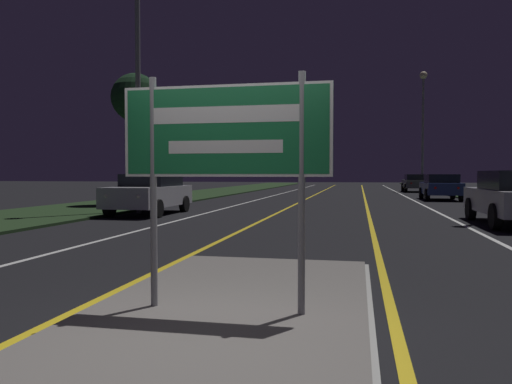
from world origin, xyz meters
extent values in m
plane|color=black|center=(0.00, 0.00, 0.00)|extent=(160.00, 160.00, 0.00)
cube|color=#999993|center=(0.00, 0.67, 0.03)|extent=(2.90, 6.22, 0.05)
cube|color=#66605B|center=(0.00, 0.67, 0.05)|extent=(2.78, 6.10, 0.10)
cube|color=#1E3319|center=(-9.50, 20.00, 0.04)|extent=(5.00, 100.00, 0.08)
cube|color=gold|center=(-1.64, 25.00, 0.00)|extent=(0.12, 70.00, 0.01)
cube|color=gold|center=(1.64, 25.00, 0.00)|extent=(0.12, 70.00, 0.01)
cube|color=silver|center=(-4.20, 25.00, 0.00)|extent=(0.12, 70.00, 0.01)
cube|color=silver|center=(4.20, 25.00, 0.00)|extent=(0.12, 70.00, 0.01)
cube|color=silver|center=(-7.20, 25.00, 0.00)|extent=(0.10, 70.00, 0.01)
cube|color=silver|center=(7.20, 25.00, 0.00)|extent=(0.10, 70.00, 0.01)
cylinder|color=gray|center=(-0.76, 0.67, 1.26)|extent=(0.07, 0.07, 2.33)
cylinder|color=gray|center=(0.76, 0.67, 1.26)|extent=(0.07, 0.07, 2.33)
cube|color=#19703D|center=(0.00, 0.67, 1.88)|extent=(2.11, 0.04, 0.90)
cube|color=white|center=(0.00, 0.65, 1.88)|extent=(2.11, 0.00, 0.90)
cube|color=#19703D|center=(0.00, 0.65, 1.88)|extent=(2.04, 0.01, 0.85)
cube|color=white|center=(0.00, 0.64, 2.04)|extent=(1.47, 0.01, 0.16)
cube|color=white|center=(0.00, 0.64, 1.72)|extent=(1.16, 0.01, 0.13)
cylinder|color=gray|center=(-6.59, 12.88, 5.19)|extent=(0.18, 0.18, 10.38)
cylinder|color=gray|center=(6.32, 38.22, 4.60)|extent=(0.18, 0.18, 9.19)
sphere|color=beige|center=(6.32, 38.22, 9.38)|extent=(0.61, 0.61, 0.61)
cylinder|color=black|center=(4.74, 12.58, 0.35)|extent=(0.22, 0.69, 0.69)
cylinder|color=black|center=(4.74, 9.67, 0.35)|extent=(0.22, 0.69, 0.69)
cube|color=navy|center=(5.70, 24.81, 0.64)|extent=(1.79, 4.02, 0.63)
cube|color=black|center=(5.70, 24.57, 1.19)|extent=(1.58, 2.09, 0.46)
sphere|color=red|center=(5.14, 22.82, 0.72)|extent=(0.14, 0.14, 0.14)
sphere|color=red|center=(6.25, 22.82, 0.72)|extent=(0.14, 0.14, 0.14)
cylinder|color=black|center=(4.84, 26.06, 0.33)|extent=(0.22, 0.66, 0.66)
cylinder|color=black|center=(6.55, 26.06, 0.33)|extent=(0.22, 0.66, 0.66)
cylinder|color=black|center=(4.84, 23.56, 0.33)|extent=(0.22, 0.66, 0.66)
cylinder|color=black|center=(6.55, 23.56, 0.33)|extent=(0.22, 0.66, 0.66)
cube|color=#4C514C|center=(5.74, 37.24, 0.65)|extent=(1.86, 4.44, 0.62)
cube|color=black|center=(5.74, 36.97, 1.18)|extent=(1.64, 2.31, 0.44)
sphere|color=red|center=(5.16, 35.04, 0.72)|extent=(0.14, 0.14, 0.14)
sphere|color=red|center=(6.32, 35.04, 0.72)|extent=(0.14, 0.14, 0.14)
cylinder|color=black|center=(4.85, 38.62, 0.34)|extent=(0.22, 0.67, 0.67)
cylinder|color=black|center=(6.63, 38.62, 0.34)|extent=(0.22, 0.67, 0.67)
cylinder|color=black|center=(4.85, 35.86, 0.34)|extent=(0.22, 0.67, 0.67)
cylinder|color=black|center=(6.63, 35.86, 0.34)|extent=(0.22, 0.67, 0.67)
cube|color=#B7B7BC|center=(-6.06, 12.57, 0.65)|extent=(1.79, 4.17, 0.70)
cube|color=black|center=(-6.06, 12.82, 1.22)|extent=(1.58, 2.17, 0.44)
sphere|color=white|center=(-6.61, 10.50, 0.74)|extent=(0.14, 0.14, 0.14)
sphere|color=white|center=(-5.50, 10.50, 0.74)|extent=(0.14, 0.14, 0.14)
cylinder|color=black|center=(-6.91, 11.28, 0.31)|extent=(0.22, 0.61, 0.61)
cylinder|color=black|center=(-5.20, 11.28, 0.31)|extent=(0.22, 0.61, 0.61)
cylinder|color=black|center=(-6.91, 13.86, 0.31)|extent=(0.22, 0.61, 0.61)
cylinder|color=black|center=(-5.20, 13.86, 0.31)|extent=(0.22, 0.61, 0.61)
cylinder|color=#4C3823|center=(-8.54, 16.79, 2.23)|extent=(0.24, 0.24, 4.30)
sphere|color=black|center=(-8.54, 16.79, 4.86)|extent=(2.15, 2.15, 2.15)
camera|label=1|loc=(1.29, -4.09, 1.46)|focal=35.00mm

